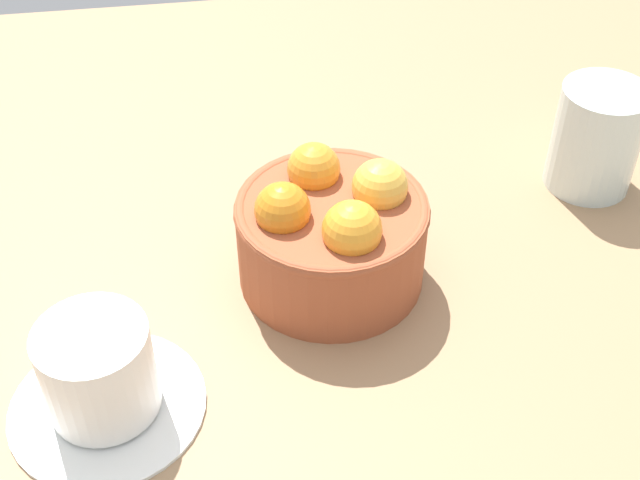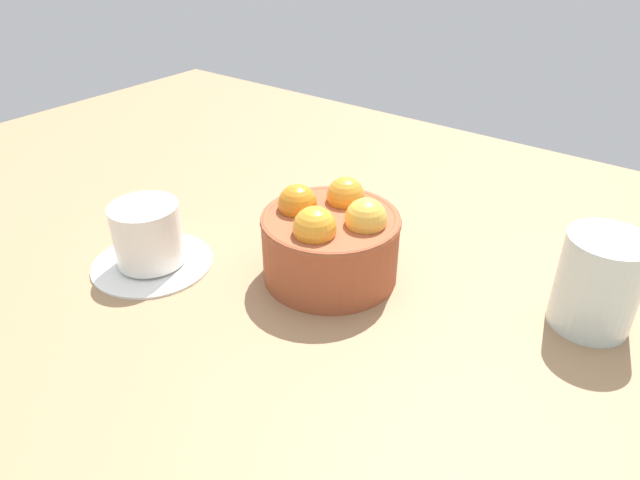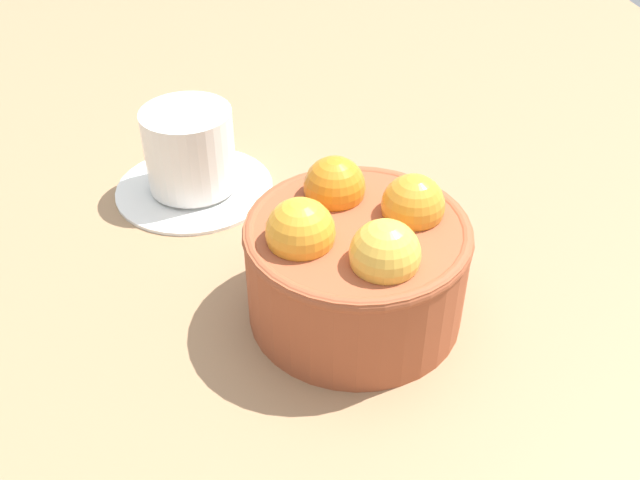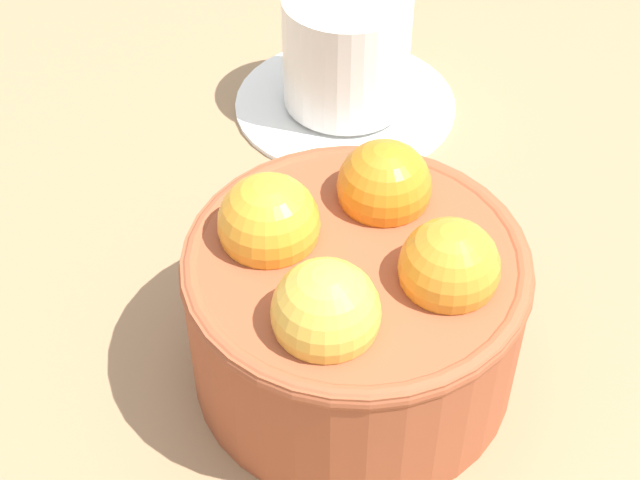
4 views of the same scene
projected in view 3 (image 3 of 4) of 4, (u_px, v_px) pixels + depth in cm
name	position (u px, v px, depth cm)	size (l,w,h in cm)	color
ground_plane	(353.00, 335.00, 50.86)	(154.33, 100.96, 4.60)	#997551
terracotta_bowl	(356.00, 260.00, 46.60)	(14.73, 14.73, 10.14)	#9E4C2D
coffee_cup	(191.00, 157.00, 59.50)	(13.42, 13.42, 7.46)	white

